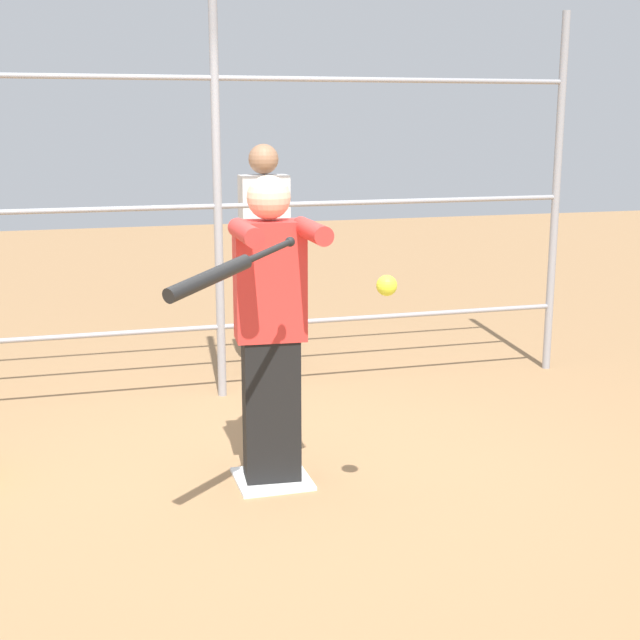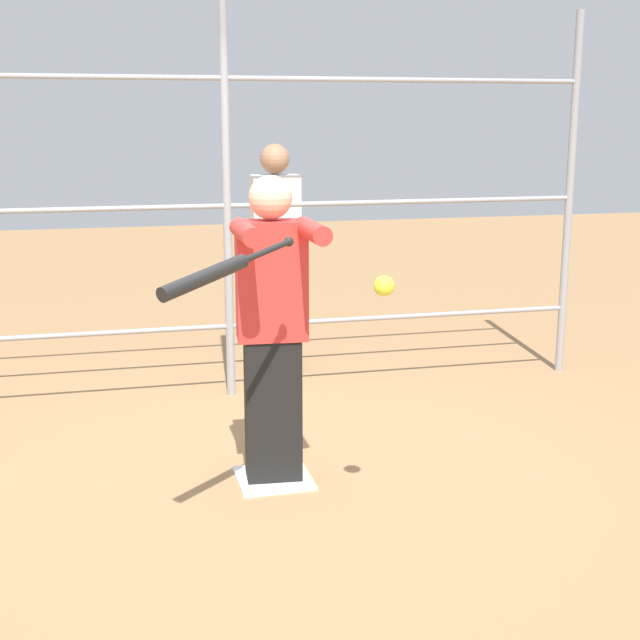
# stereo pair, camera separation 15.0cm
# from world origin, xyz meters

# --- Properties ---
(ground_plane) EXTENTS (24.00, 24.00, 0.00)m
(ground_plane) POSITION_xyz_m (0.00, 0.00, 0.00)
(ground_plane) COLOR #9E754C
(home_plate) EXTENTS (0.40, 0.40, 0.02)m
(home_plate) POSITION_xyz_m (0.00, 0.00, 0.01)
(home_plate) COLOR white
(home_plate) RESTS_ON ground
(fence_backstop) EXTENTS (5.26, 0.06, 2.71)m
(fence_backstop) POSITION_xyz_m (0.00, -1.60, 1.36)
(fence_backstop) COLOR #939399
(fence_backstop) RESTS_ON ground
(batter) EXTENTS (0.43, 0.58, 1.66)m
(batter) POSITION_xyz_m (0.00, 0.02, 0.90)
(batter) COLOR black
(batter) RESTS_ON ground
(baseball_bat_swinging) EXTENTS (0.68, 0.57, 0.18)m
(baseball_bat_swinging) POSITION_xyz_m (0.39, 0.76, 1.30)
(baseball_bat_swinging) COLOR black
(softball_in_flight) EXTENTS (0.10, 0.10, 0.10)m
(softball_in_flight) POSITION_xyz_m (-0.38, 0.74, 1.21)
(softball_in_flight) COLOR yellow
(bystander_behind_fence) EXTENTS (0.36, 0.23, 1.76)m
(bystander_behind_fence) POSITION_xyz_m (-0.44, -2.13, 0.92)
(bystander_behind_fence) COLOR #3F3F47
(bystander_behind_fence) RESTS_ON ground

